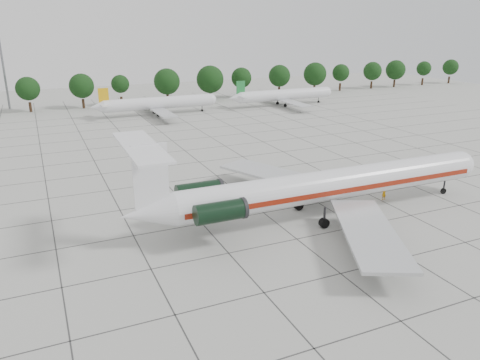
{
  "coord_description": "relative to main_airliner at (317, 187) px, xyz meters",
  "views": [
    {
      "loc": [
        -24.23,
        -47.35,
        22.34
      ],
      "look_at": [
        -1.73,
        3.25,
        3.5
      ],
      "focal_mm": 35.0,
      "sensor_mm": 36.0,
      "label": 1
    }
  ],
  "objects": [
    {
      "name": "ground",
      "position": [
        -5.09,
        3.75,
        -3.92
      ],
      "size": [
        260.0,
        260.0,
        0.0
      ],
      "primitive_type": "plane",
      "color": "#ACACA5",
      "rests_on": "ground"
    },
    {
      "name": "tree_line",
      "position": [
        -16.78,
        88.75,
        2.06
      ],
      "size": [
        249.86,
        8.44,
        10.22
      ],
      "color": "#332114",
      "rests_on": "ground"
    },
    {
      "name": "bg_airliner_d",
      "position": [
        34.92,
        70.67,
        -1.01
      ],
      "size": [
        28.24,
        27.2,
        7.4
      ],
      "color": "silver",
      "rests_on": "ground"
    },
    {
      "name": "bg_airliner_c",
      "position": [
        -0.47,
        71.31,
        -1.01
      ],
      "size": [
        28.24,
        27.2,
        7.4
      ],
      "color": "silver",
      "rests_on": "ground"
    },
    {
      "name": "apron_joints",
      "position": [
        -5.09,
        18.75,
        -3.91
      ],
      "size": [
        170.0,
        170.0,
        0.02
      ],
      "primitive_type": "cube",
      "color": "#383838",
      "rests_on": "ground"
    },
    {
      "name": "floodlight_mast",
      "position": [
        -35.09,
        95.75,
        10.36
      ],
      "size": [
        1.6,
        1.6,
        25.45
      ],
      "color": "slate",
      "rests_on": "ground"
    },
    {
      "name": "ground_crew",
      "position": [
        11.4,
        1.34,
        -2.98
      ],
      "size": [
        0.72,
        0.5,
        1.87
      ],
      "primitive_type": "imported",
      "rotation": [
        0.0,
        0.0,
        3.22
      ],
      "color": "orange",
      "rests_on": "ground"
    },
    {
      "name": "main_airliner",
      "position": [
        0.0,
        0.0,
        0.0
      ],
      "size": [
        47.32,
        37.2,
        11.09
      ],
      "rotation": [
        0.0,
        0.0,
        -0.01
      ],
      "color": "silver",
      "rests_on": "ground"
    }
  ]
}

